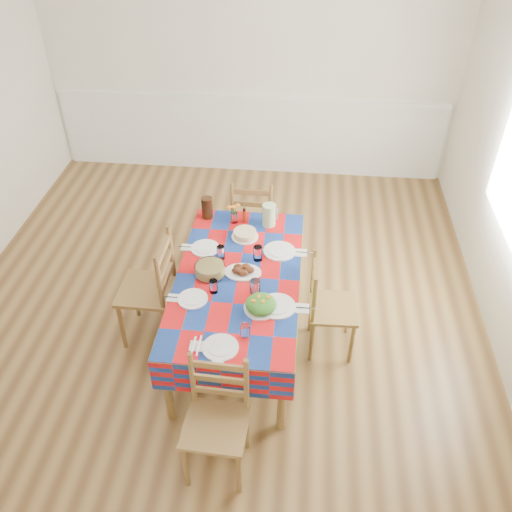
# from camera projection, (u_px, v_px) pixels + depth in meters

# --- Properties ---
(room) EXTENTS (4.58, 5.08, 2.78)m
(room) POSITION_uv_depth(u_px,v_px,m) (210.00, 177.00, 3.81)
(room) COLOR brown
(room) RESTS_ON ground
(wainscot) EXTENTS (4.41, 0.06, 0.92)m
(wainscot) POSITION_uv_depth(u_px,v_px,m) (250.00, 132.00, 6.28)
(wainscot) COLOR white
(wainscot) RESTS_ON room
(dining_table) EXTENTS (0.93, 1.72, 0.67)m
(dining_table) POSITION_uv_depth(u_px,v_px,m) (238.00, 284.00, 4.05)
(dining_table) COLOR brown
(dining_table) RESTS_ON room
(setting_near_head) EXTENTS (0.38, 0.26, 0.11)m
(setting_near_head) POSITION_uv_depth(u_px,v_px,m) (229.00, 342.00, 3.48)
(setting_near_head) COLOR white
(setting_near_head) RESTS_ON dining_table
(setting_left_near) EXTENTS (0.39, 0.23, 0.10)m
(setting_left_near) POSITION_uv_depth(u_px,v_px,m) (200.00, 294.00, 3.83)
(setting_left_near) COLOR white
(setting_left_near) RESTS_ON dining_table
(setting_left_far) EXTENTS (0.41, 0.24, 0.11)m
(setting_left_far) POSITION_uv_depth(u_px,v_px,m) (210.00, 250.00, 4.22)
(setting_left_far) COLOR white
(setting_left_far) RESTS_ON dining_table
(setting_right_near) EXTENTS (0.49, 0.28, 0.13)m
(setting_right_near) POSITION_uv_depth(u_px,v_px,m) (270.00, 299.00, 3.78)
(setting_right_near) COLOR white
(setting_right_near) RESTS_ON dining_table
(setting_right_far) EXTENTS (0.47, 0.27, 0.12)m
(setting_right_far) POSITION_uv_depth(u_px,v_px,m) (273.00, 252.00, 4.20)
(setting_right_far) COLOR white
(setting_right_far) RESTS_ON dining_table
(meat_platter) EXTENTS (0.28, 0.20, 0.05)m
(meat_platter) POSITION_uv_depth(u_px,v_px,m) (243.00, 271.00, 4.03)
(meat_platter) COLOR white
(meat_platter) RESTS_ON dining_table
(salad_platter) EXTENTS (0.24, 0.24, 0.10)m
(salad_platter) POSITION_uv_depth(u_px,v_px,m) (261.00, 305.00, 3.72)
(salad_platter) COLOR white
(salad_platter) RESTS_ON dining_table
(pasta_bowl) EXTENTS (0.23, 0.23, 0.08)m
(pasta_bowl) POSITION_uv_depth(u_px,v_px,m) (210.00, 270.00, 4.01)
(pasta_bowl) COLOR white
(pasta_bowl) RESTS_ON dining_table
(cake) EXTENTS (0.22, 0.22, 0.06)m
(cake) POSITION_uv_depth(u_px,v_px,m) (245.00, 234.00, 4.37)
(cake) COLOR white
(cake) RESTS_ON dining_table
(serving_utensils) EXTENTS (0.13, 0.30, 0.01)m
(serving_utensils) POSITION_uv_depth(u_px,v_px,m) (256.00, 285.00, 3.93)
(serving_utensils) COLOR black
(serving_utensils) RESTS_ON dining_table
(flower_vase) EXTENTS (0.11, 0.09, 0.18)m
(flower_vase) POSITION_uv_depth(u_px,v_px,m) (234.00, 215.00, 4.51)
(flower_vase) COLOR white
(flower_vase) RESTS_ON dining_table
(hot_sauce) EXTENTS (0.03, 0.03, 0.13)m
(hot_sauce) POSITION_uv_depth(u_px,v_px,m) (244.00, 215.00, 4.52)
(hot_sauce) COLOR #B4300E
(hot_sauce) RESTS_ON dining_table
(green_pitcher) EXTENTS (0.11, 0.11, 0.19)m
(green_pitcher) POSITION_uv_depth(u_px,v_px,m) (269.00, 215.00, 4.47)
(green_pitcher) COLOR #ACD395
(green_pitcher) RESTS_ON dining_table
(tea_pitcher) EXTENTS (0.09, 0.09, 0.19)m
(tea_pitcher) POSITION_uv_depth(u_px,v_px,m) (207.00, 208.00, 4.56)
(tea_pitcher) COLOR black
(tea_pitcher) RESTS_ON dining_table
(name_card) EXTENTS (0.07, 0.02, 0.02)m
(name_card) POSITION_uv_depth(u_px,v_px,m) (218.00, 363.00, 3.36)
(name_card) COLOR white
(name_card) RESTS_ON dining_table
(chair_near) EXTENTS (0.40, 0.39, 0.88)m
(chair_near) POSITION_uv_depth(u_px,v_px,m) (217.00, 421.00, 3.32)
(chair_near) COLOR brown
(chair_near) RESTS_ON room
(chair_far) EXTENTS (0.40, 0.38, 0.89)m
(chair_far) POSITION_uv_depth(u_px,v_px,m) (253.00, 219.00, 4.99)
(chair_far) COLOR brown
(chair_far) RESTS_ON room
(chair_left) EXTENTS (0.41, 0.43, 0.96)m
(chair_left) POSITION_uv_depth(u_px,v_px,m) (151.00, 290.00, 4.18)
(chair_left) COLOR brown
(chair_left) RESTS_ON room
(chair_right) EXTENTS (0.37, 0.39, 0.85)m
(chair_right) POSITION_uv_depth(u_px,v_px,m) (328.00, 308.00, 4.11)
(chair_right) COLOR brown
(chair_right) RESTS_ON room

